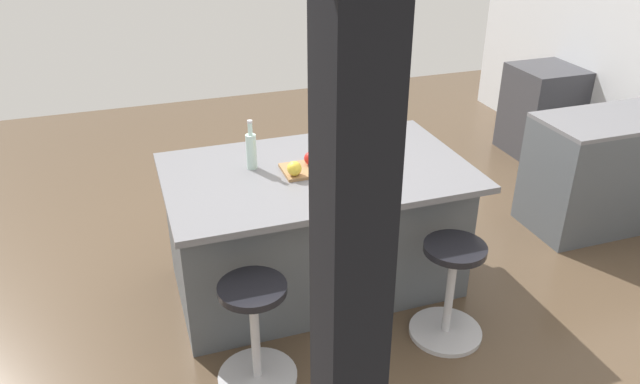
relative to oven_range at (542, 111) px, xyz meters
The scene contains 10 objects.
ground_plane 3.12m from the oven_range, 26.43° to the left, with size 8.11×8.11×0.00m, color brown.
oven_range is the anchor object (origin of this frame).
kitchen_island 3.14m from the oven_range, 26.70° to the left, with size 1.86×1.14×0.88m.
stool_by_window 3.10m from the oven_range, 44.21° to the left, with size 0.44×0.44×0.63m.
stool_middle 4.02m from the oven_range, 32.47° to the left, with size 0.44×0.44×0.63m.
cutting_board 3.23m from the oven_range, 27.18° to the left, with size 0.36×0.24×0.02m, color olive.
apple_red 3.21m from the oven_range, 26.62° to the left, with size 0.08×0.08×0.08m, color red.
apple_green 3.16m from the oven_range, 28.82° to the left, with size 0.08×0.08×0.08m, color #609E2D.
apple_yellow 3.38m from the oven_range, 27.25° to the left, with size 0.09×0.09×0.09m, color gold.
water_bottle 3.49m from the oven_range, 22.43° to the left, with size 0.06×0.06×0.31m.
Camera 1 is at (1.11, 3.29, 2.50)m, focal length 34.36 mm.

